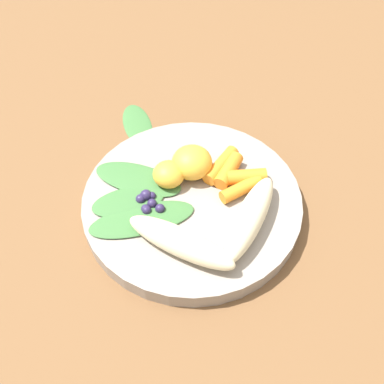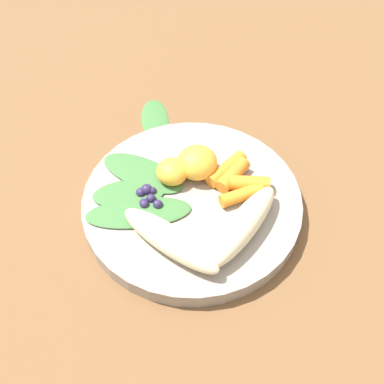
% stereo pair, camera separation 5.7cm
% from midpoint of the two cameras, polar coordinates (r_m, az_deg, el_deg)
% --- Properties ---
extents(ground_plane, '(2.40, 2.40, 0.00)m').
position_cam_midpoint_polar(ground_plane, '(0.60, -2.73, -2.21)').
color(ground_plane, brown).
extents(bowl, '(0.28, 0.28, 0.02)m').
position_cam_midpoint_polar(bowl, '(0.59, -2.77, -1.51)').
color(bowl, gray).
rests_on(bowl, ground_plane).
extents(banana_peeled_left, '(0.04, 0.14, 0.03)m').
position_cam_midpoint_polar(banana_peeled_left, '(0.54, 4.26, -3.50)').
color(banana_peeled_left, beige).
rests_on(banana_peeled_left, bowl).
extents(banana_peeled_right, '(0.14, 0.05, 0.03)m').
position_cam_midpoint_polar(banana_peeled_right, '(0.52, -4.59, -6.52)').
color(banana_peeled_right, beige).
rests_on(banana_peeled_right, bowl).
extents(orange_segment_near, '(0.04, 0.04, 0.03)m').
position_cam_midpoint_polar(orange_segment_near, '(0.59, -5.74, 2.07)').
color(orange_segment_near, '#F4A833').
rests_on(orange_segment_near, bowl).
extents(orange_segment_far, '(0.05, 0.05, 0.04)m').
position_cam_midpoint_polar(orange_segment_far, '(0.59, -2.77, 3.60)').
color(orange_segment_far, '#F4A833').
rests_on(orange_segment_far, bowl).
extents(carrot_front, '(0.05, 0.06, 0.02)m').
position_cam_midpoint_polar(carrot_front, '(0.58, 3.38, 0.22)').
color(carrot_front, orange).
rests_on(carrot_front, bowl).
extents(carrot_mid_left, '(0.05, 0.04, 0.02)m').
position_cam_midpoint_polar(carrot_mid_left, '(0.59, 4.13, 1.75)').
color(carrot_mid_left, orange).
rests_on(carrot_mid_left, bowl).
extents(carrot_mid_right, '(0.02, 0.06, 0.02)m').
position_cam_midpoint_polar(carrot_mid_right, '(0.60, 1.88, 2.57)').
color(carrot_mid_right, orange).
rests_on(carrot_mid_right, bowl).
extents(carrot_rear, '(0.03, 0.07, 0.02)m').
position_cam_midpoint_polar(carrot_rear, '(0.60, 0.96, 3.22)').
color(carrot_rear, orange).
rests_on(carrot_rear, bowl).
extents(blueberry_pile, '(0.04, 0.03, 0.01)m').
position_cam_midpoint_polar(blueberry_pile, '(0.57, -8.39, -1.39)').
color(blueberry_pile, '#2D234C').
rests_on(blueberry_pile, bowl).
extents(kale_leaf_left, '(0.12, 0.05, 0.00)m').
position_cam_midpoint_polar(kale_leaf_left, '(0.60, -9.62, 1.33)').
color(kale_leaf_left, '#3D7038').
rests_on(kale_leaf_left, bowl).
extents(kale_leaf_right, '(0.10, 0.09, 0.00)m').
position_cam_midpoint_polar(kale_leaf_right, '(0.58, -10.83, -1.33)').
color(kale_leaf_right, '#3D7038').
rests_on(kale_leaf_right, bowl).
extents(kale_leaf_rear, '(0.13, 0.12, 0.00)m').
position_cam_midpoint_polar(kale_leaf_rear, '(0.56, -9.22, -3.58)').
color(kale_leaf_rear, '#3D7038').
rests_on(kale_leaf_rear, bowl).
extents(kale_leaf_stray, '(0.09, 0.10, 0.01)m').
position_cam_midpoint_polar(kale_leaf_stray, '(0.72, -9.21, 8.39)').
color(kale_leaf_stray, '#3D7038').
rests_on(kale_leaf_stray, ground_plane).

